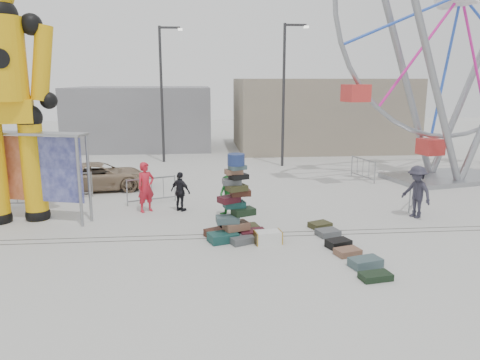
{
  "coord_description": "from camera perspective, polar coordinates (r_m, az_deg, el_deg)",
  "views": [
    {
      "loc": [
        -1.93,
        -13.63,
        4.99
      ],
      "look_at": [
        -0.54,
        1.56,
        1.69
      ],
      "focal_mm": 35.0,
      "sensor_mm": 36.0,
      "label": 1
    }
  ],
  "objects": [
    {
      "name": "row_case_0",
      "position": [
        16.3,
        9.73,
        -5.43
      ],
      "size": [
        0.85,
        0.77,
        0.19
      ],
      "primitive_type": "cube",
      "rotation": [
        0.0,
        0.0,
        0.41
      ],
      "color": "#35351A",
      "rests_on": "ground"
    },
    {
      "name": "suitcase_tower",
      "position": [
        14.9,
        -0.58,
        -4.26
      ],
      "size": [
        2.03,
        1.77,
        2.73
      ],
      "rotation": [
        0.0,
        0.0,
        0.27
      ],
      "color": "#16433F",
      "rests_on": "ground"
    },
    {
      "name": "row_case_4",
      "position": [
        13.31,
        15.05,
        -9.68
      ],
      "size": [
        0.96,
        0.72,
        0.24
      ],
      "primitive_type": "cube",
      "rotation": [
        0.0,
        0.0,
        0.27
      ],
      "color": "#3E5559",
      "rests_on": "ground"
    },
    {
      "name": "building_right",
      "position": [
        34.88,
        9.7,
        7.97
      ],
      "size": [
        12.0,
        8.0,
        5.0
      ],
      "primitive_type": "cube",
      "color": "gray",
      "rests_on": "ground"
    },
    {
      "name": "row_case_5",
      "position": [
        12.59,
        16.2,
        -11.21
      ],
      "size": [
        0.86,
        0.59,
        0.18
      ],
      "primitive_type": "cube",
      "rotation": [
        0.0,
        0.0,
        0.17
      ],
      "color": "black",
      "rests_on": "ground"
    },
    {
      "name": "ground",
      "position": [
        14.64,
        2.67,
        -7.72
      ],
      "size": [
        90.0,
        90.0,
        0.0
      ],
      "primitive_type": "plane",
      "color": "#9E9E99",
      "rests_on": "ground"
    },
    {
      "name": "barricade_wheel_front",
      "position": [
        19.75,
        20.62,
        -1.56
      ],
      "size": [
        1.29,
        1.65,
        1.1
      ],
      "primitive_type": null,
      "rotation": [
        0.0,
        0.0,
        0.92
      ],
      "color": "gray",
      "rests_on": "ground"
    },
    {
      "name": "row_case_1",
      "position": [
        15.54,
        10.67,
        -6.33
      ],
      "size": [
        0.82,
        0.72,
        0.2
      ],
      "primitive_type": "cube",
      "rotation": [
        0.0,
        0.0,
        0.27
      ],
      "color": "#4E5255",
      "rests_on": "ground"
    },
    {
      "name": "track_line_far",
      "position": [
        15.57,
        2.16,
        -6.46
      ],
      "size": [
        40.0,
        0.04,
        0.01
      ],
      "primitive_type": "cube",
      "color": "#47443F",
      "rests_on": "ground"
    },
    {
      "name": "building_left",
      "position": [
        35.97,
        -11.83,
        7.53
      ],
      "size": [
        10.0,
        8.0,
        4.4
      ],
      "primitive_type": "cube",
      "color": "gray",
      "rests_on": "ground"
    },
    {
      "name": "barricade_dummy_a",
      "position": [
        20.45,
        -25.57,
        -1.53
      ],
      "size": [
        2.0,
        0.13,
        1.1
      ],
      "primitive_type": null,
      "rotation": [
        0.0,
        0.0,
        -0.02
      ],
      "color": "gray",
      "rests_on": "ground"
    },
    {
      "name": "pedestrian_grey",
      "position": [
        18.21,
        20.73,
        -1.36
      ],
      "size": [
        1.15,
        1.42,
        1.92
      ],
      "primitive_type": "imported",
      "rotation": [
        0.0,
        0.0,
        -1.17
      ],
      "color": "#282633",
      "rests_on": "ground"
    },
    {
      "name": "pedestrian_green",
      "position": [
        17.21,
        -1.5,
        -1.99
      ],
      "size": [
        0.93,
        0.94,
        1.53
      ],
      "primitive_type": "imported",
      "rotation": [
        0.0,
        0.0,
        -0.82
      ],
      "color": "#175F20",
      "rests_on": "ground"
    },
    {
      "name": "lamp_post_right",
      "position": [
        27.1,
        5.54,
        11.1
      ],
      "size": [
        1.41,
        0.25,
        8.0
      ],
      "color": "#2D2D30",
      "rests_on": "ground"
    },
    {
      "name": "barricade_wheel_back",
      "position": [
        24.33,
        14.75,
        1.31
      ],
      "size": [
        0.6,
        1.96,
        1.1
      ],
      "primitive_type": null,
      "rotation": [
        0.0,
        0.0,
        -1.32
      ],
      "color": "gray",
      "rests_on": "ground"
    },
    {
      "name": "steamer_trunk",
      "position": [
        14.6,
        3.43,
        -6.98
      ],
      "size": [
        0.88,
        0.57,
        0.39
      ],
      "primitive_type": "cube",
      "rotation": [
        0.0,
        0.0,
        0.12
      ],
      "color": "silver",
      "rests_on": "ground"
    },
    {
      "name": "row_case_2",
      "position": [
        14.56,
        11.9,
        -7.59
      ],
      "size": [
        0.83,
        0.7,
        0.24
      ],
      "primitive_type": "cube",
      "rotation": [
        0.0,
        0.0,
        0.35
      ],
      "color": "black",
      "rests_on": "ground"
    },
    {
      "name": "lamp_post_left",
      "position": [
        28.7,
        -9.37,
        11.06
      ],
      "size": [
        1.41,
        0.25,
        8.0
      ],
      "color": "#2D2D30",
      "rests_on": "ground"
    },
    {
      "name": "banner_scaffold",
      "position": [
        18.01,
        -24.42,
        2.83
      ],
      "size": [
        4.42,
        1.99,
        3.18
      ],
      "rotation": [
        0.0,
        0.0,
        -0.3
      ],
      "color": "gray",
      "rests_on": "ground"
    },
    {
      "name": "barricade_dummy_b",
      "position": [
        21.26,
        -20.29,
        -0.6
      ],
      "size": [
        2.0,
        0.32,
        1.1
      ],
      "primitive_type": null,
      "rotation": [
        0.0,
        0.0,
        0.11
      ],
      "color": "gray",
      "rests_on": "ground"
    },
    {
      "name": "crash_test_dummy",
      "position": [
        17.97,
        -26.61,
        9.39
      ],
      "size": [
        3.4,
        1.49,
        8.54
      ],
      "rotation": [
        0.0,
        0.0,
        0.24
      ],
      "color": "black",
      "rests_on": "ground"
    },
    {
      "name": "parked_suv",
      "position": [
        22.36,
        -16.71,
        0.44
      ],
      "size": [
        4.74,
        2.72,
        1.25
      ],
      "primitive_type": "imported",
      "rotation": [
        0.0,
        0.0,
        1.72
      ],
      "color": "#8D755B",
      "rests_on": "ground"
    },
    {
      "name": "pedestrian_red",
      "position": [
        18.13,
        -11.4,
        -0.85
      ],
      "size": [
        0.84,
        0.78,
        1.92
      ],
      "primitive_type": "imported",
      "rotation": [
        0.0,
        0.0,
        0.63
      ],
      "color": "red",
      "rests_on": "ground"
    },
    {
      "name": "row_case_3",
      "position": [
        14.02,
        12.99,
        -8.54
      ],
      "size": [
        0.81,
        0.67,
        0.19
      ],
      "primitive_type": "cube",
      "rotation": [
        0.0,
        0.0,
        0.28
      ],
      "color": "brown",
      "rests_on": "ground"
    },
    {
      "name": "pedestrian_black",
      "position": [
        18.04,
        -7.27,
        -1.42
      ],
      "size": [
        0.94,
        0.84,
        1.53
      ],
      "primitive_type": "imported",
      "rotation": [
        0.0,
        0.0,
        2.5
      ],
      "color": "black",
      "rests_on": "ground"
    },
    {
      "name": "barricade_dummy_c",
      "position": [
        19.37,
        -10.73,
        -1.24
      ],
      "size": [
        1.9,
        0.81,
        1.1
      ],
      "primitive_type": null,
      "rotation": [
        0.0,
        0.0,
        0.37
      ],
      "color": "gray",
      "rests_on": "ground"
    },
    {
      "name": "ferris_wheel",
      "position": [
        25.39,
        25.14,
        17.25
      ],
      "size": [
        13.2,
        4.45,
        15.64
      ],
      "rotation": [
        0.0,
        0.0,
        0.22
      ],
      "color": "gray",
      "rests_on": "ground"
    },
    {
      "name": "track_line_near",
      "position": [
        15.2,
        2.36,
        -6.94
      ],
      "size": [
        40.0,
        0.04,
        0.01
      ],
      "primitive_type": "cube",
      "color": "#47443F",
      "rests_on": "ground"
    }
  ]
}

